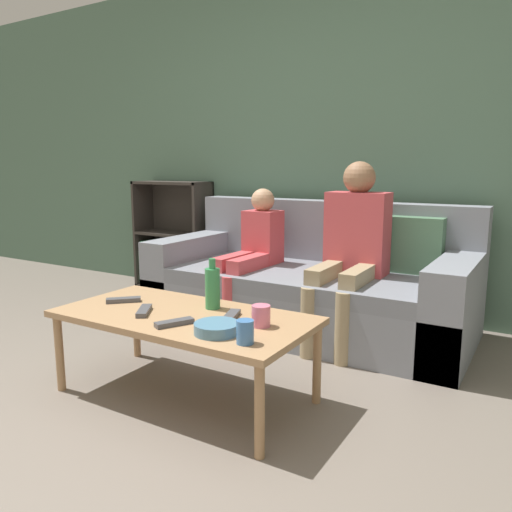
{
  "coord_description": "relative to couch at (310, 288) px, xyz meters",
  "views": [
    {
      "loc": [
        1.41,
        -1.27,
        1.09
      ],
      "look_at": [
        0.0,
        1.09,
        0.59
      ],
      "focal_mm": 35.0,
      "sensor_mm": 36.0,
      "label": 1
    }
  ],
  "objects": [
    {
      "name": "ground_plane",
      "position": [
        -0.04,
        -1.75,
        -0.28
      ],
      "size": [
        22.0,
        22.0,
        0.0
      ],
      "primitive_type": "plane",
      "color": "#70665B"
    },
    {
      "name": "wall_back",
      "position": [
        -0.04,
        0.56,
        1.02
      ],
      "size": [
        12.0,
        0.06,
        2.6
      ],
      "color": "#4C6B56",
      "rests_on": "ground_plane"
    },
    {
      "name": "bookshelf",
      "position": [
        -1.54,
        0.4,
        0.08
      ],
      "size": [
        0.71,
        0.28,
        0.96
      ],
      "color": "#332D28",
      "rests_on": "ground_plane"
    },
    {
      "name": "person_child",
      "position": [
        -0.38,
        -0.14,
        0.25
      ],
      "size": [
        0.25,
        0.65,
        0.94
      ],
      "rotation": [
        0.0,
        0.0,
        -0.03
      ],
      "color": "#C6474C",
      "rests_on": "ground_plane"
    },
    {
      "name": "person_adult",
      "position": [
        0.32,
        -0.09,
        0.36
      ],
      "size": [
        0.38,
        0.65,
        1.12
      ],
      "rotation": [
        0.0,
        0.0,
        0.02
      ],
      "color": "#9E8966",
      "rests_on": "ground_plane"
    },
    {
      "name": "tv_remote_0",
      "position": [
        0.16,
        -1.21,
        0.14
      ],
      "size": [
        0.1,
        0.18,
        0.02
      ],
      "rotation": [
        0.0,
        0.0,
        0.32
      ],
      "color": "#47474C",
      "rests_on": "coffee_table"
    },
    {
      "name": "cup_near",
      "position": [
        0.39,
        -1.45,
        0.18
      ],
      "size": [
        0.07,
        0.07,
        0.09
      ],
      "color": "#3D70B2",
      "rests_on": "coffee_table"
    },
    {
      "name": "tv_remote_3",
      "position": [
        -0.24,
        -1.35,
        0.14
      ],
      "size": [
        0.13,
        0.17,
        0.02
      ],
      "rotation": [
        0.0,
        0.0,
        0.58
      ],
      "color": "#47474C",
      "rests_on": "coffee_table"
    },
    {
      "name": "couch",
      "position": [
        0.0,
        0.0,
        0.0
      ],
      "size": [
        2.11,
        0.95,
        0.84
      ],
      "color": "gray",
      "rests_on": "ground_plane"
    },
    {
      "name": "tv_remote_1",
      "position": [
        0.0,
        -1.42,
        0.14
      ],
      "size": [
        0.12,
        0.17,
        0.02
      ],
      "rotation": [
        0.0,
        0.0,
        -0.48
      ],
      "color": "#47474C",
      "rests_on": "coffee_table"
    },
    {
      "name": "snack_bowl",
      "position": [
        0.22,
        -1.41,
        0.15
      ],
      "size": [
        0.19,
        0.19,
        0.05
      ],
      "color": "teal",
      "rests_on": "coffee_table"
    },
    {
      "name": "cup_far",
      "position": [
        0.33,
        -1.23,
        0.18
      ],
      "size": [
        0.08,
        0.08,
        0.09
      ],
      "color": "pink",
      "rests_on": "coffee_table"
    },
    {
      "name": "coffee_table",
      "position": [
        -0.07,
        -1.26,
        0.1
      ],
      "size": [
        1.21,
        0.6,
        0.41
      ],
      "color": "#A87F56",
      "rests_on": "ground_plane"
    },
    {
      "name": "bottle",
      "position": [
        -0.01,
        -1.12,
        0.24
      ],
      "size": [
        0.07,
        0.07,
        0.25
      ],
      "color": "#33844C",
      "rests_on": "coffee_table"
    },
    {
      "name": "tv_remote_2",
      "position": [
        -0.46,
        -1.26,
        0.14
      ],
      "size": [
        0.16,
        0.15,
        0.02
      ],
      "rotation": [
        0.0,
        0.0,
        -0.8
      ],
      "color": "#47474C",
      "rests_on": "coffee_table"
    }
  ]
}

